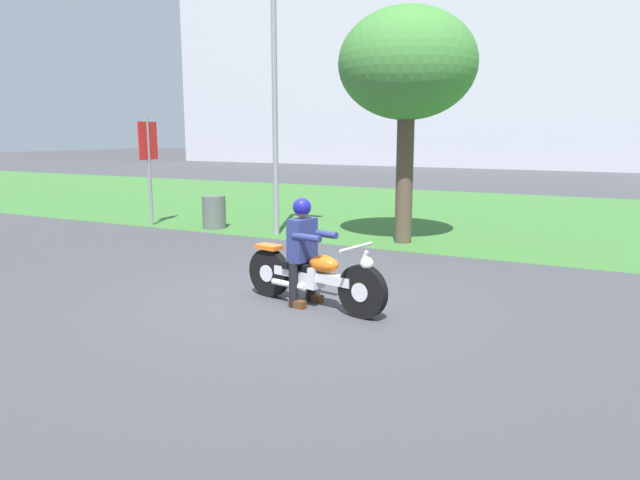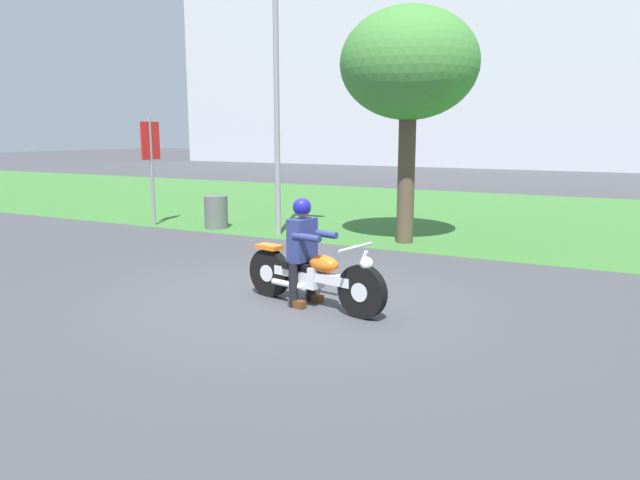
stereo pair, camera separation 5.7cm
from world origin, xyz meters
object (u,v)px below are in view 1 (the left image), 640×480
Objects in this scene: rider_lead at (303,243)px; trash_can at (214,212)px; tree_roadside at (407,66)px; motorcycle_lead at (313,276)px; streetlight_pole at (279,71)px; sign_banner at (149,154)px.

trash_can is (-4.91, 4.52, -0.44)m from rider_lead.
trash_can is at bearing -176.05° from tree_roadside.
streetlight_pole is (-3.15, 4.44, 3.11)m from motorcycle_lead.
tree_roadside is 6.05× the size of trash_can.
sign_banner reaches higher than motorcycle_lead.
rider_lead is 5.55m from tree_roadside.
rider_lead is 7.85m from sign_banner.
rider_lead is (-0.16, 0.04, 0.42)m from motorcycle_lead.
rider_lead is at bearing -42.67° from trash_can.
tree_roadside is 0.83× the size of streetlight_pole.
streetlight_pole is at bearing -3.41° from trash_can.
tree_roadside is 1.80× the size of sign_banner.
rider_lead reaches higher than motorcycle_lead.
rider_lead is at bearing -32.66° from sign_banner.
streetlight_pole reaches higher than sign_banner.
sign_banner is (-3.58, -0.20, -1.79)m from streetlight_pole.
motorcycle_lead is at bearing -0.79° from rider_lead.
motorcycle_lead is 0.47× the size of tree_roadside.
trash_can is (-5.07, 4.56, -0.02)m from motorcycle_lead.
tree_roadside reaches higher than sign_banner.
motorcycle_lead is 0.39× the size of streetlight_pole.
tree_roadside reaches higher than motorcycle_lead.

